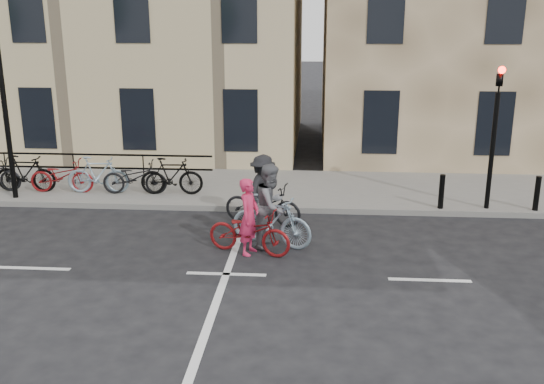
# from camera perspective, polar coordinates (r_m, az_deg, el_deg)

# --- Properties ---
(ground) EXTENTS (120.00, 120.00, 0.00)m
(ground) POSITION_cam_1_polar(r_m,az_deg,el_deg) (12.22, -4.33, -7.73)
(ground) COLOR black
(ground) RESTS_ON ground
(sidewalk) EXTENTS (46.00, 4.00, 0.15)m
(sidewalk) POSITION_cam_1_polar(r_m,az_deg,el_deg) (18.62, -13.88, 0.55)
(sidewalk) COLOR slate
(sidewalk) RESTS_ON ground
(building_west) EXTENTS (20.00, 10.00, 10.00)m
(building_west) POSITION_cam_1_polar(r_m,az_deg,el_deg) (26.32, -20.67, 15.64)
(building_west) COLOR tan
(building_west) RESTS_ON sidewalk
(traffic_light) EXTENTS (0.18, 0.30, 3.90)m
(traffic_light) POSITION_cam_1_polar(r_m,az_deg,el_deg) (16.21, 20.29, 6.35)
(traffic_light) COLOR black
(traffic_light) RESTS_ON sidewalk
(lamp_post) EXTENTS (0.36, 0.36, 5.28)m
(lamp_post) POSITION_cam_1_polar(r_m,az_deg,el_deg) (17.55, -24.17, 10.05)
(lamp_post) COLOR black
(lamp_post) RESTS_ON sidewalk
(bollard_east) EXTENTS (0.14, 0.14, 0.90)m
(bollard_east) POSITION_cam_1_polar(r_m,az_deg,el_deg) (16.23, 15.67, 0.05)
(bollard_east) COLOR black
(bollard_east) RESTS_ON sidewalk
(bollard_west) EXTENTS (0.14, 0.14, 0.90)m
(bollard_west) POSITION_cam_1_polar(r_m,az_deg,el_deg) (16.88, 23.67, -0.12)
(bollard_west) COLOR black
(bollard_west) RESTS_ON sidewalk
(parked_bikes) EXTENTS (7.25, 1.23, 1.05)m
(parked_bikes) POSITION_cam_1_polar(r_m,az_deg,el_deg) (17.92, -17.72, 1.53)
(parked_bikes) COLOR black
(parked_bikes) RESTS_ON sidewalk
(cyclist_pink) EXTENTS (1.99, 1.17, 1.67)m
(cyclist_pink) POSITION_cam_1_polar(r_m,az_deg,el_deg) (13.02, -2.16, -3.40)
(cyclist_pink) COLOR maroon
(cyclist_pink) RESTS_ON ground
(cyclist_grey) EXTENTS (2.01, 1.23, 1.88)m
(cyclist_grey) POSITION_cam_1_polar(r_m,az_deg,el_deg) (13.39, -0.07, -2.01)
(cyclist_grey) COLOR #869FB0
(cyclist_grey) RESTS_ON ground
(cyclist_dark) EXTENTS (2.08, 1.26, 1.75)m
(cyclist_dark) POSITION_cam_1_polar(r_m,az_deg,el_deg) (14.82, -0.88, -0.50)
(cyclist_dark) COLOR black
(cyclist_dark) RESTS_ON ground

